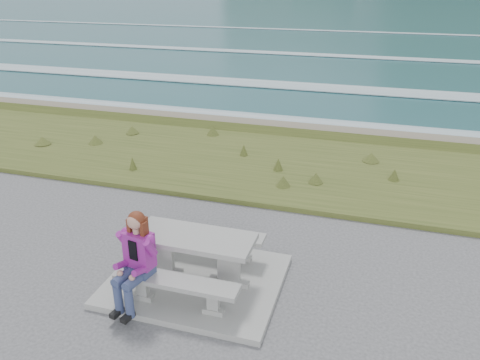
# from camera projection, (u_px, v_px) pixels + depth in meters

# --- Properties ---
(concrete_slab) EXTENTS (2.60, 2.10, 0.10)m
(concrete_slab) POSITION_uv_depth(u_px,v_px,m) (196.00, 280.00, 7.26)
(concrete_slab) COLOR #9D9E99
(concrete_slab) RESTS_ON ground
(picnic_table) EXTENTS (1.80, 0.75, 0.75)m
(picnic_table) POSITION_uv_depth(u_px,v_px,m) (195.00, 245.00, 7.00)
(picnic_table) COLOR #9D9E99
(picnic_table) RESTS_ON concrete_slab
(bench_landward) EXTENTS (1.80, 0.35, 0.45)m
(bench_landward) POSITION_uv_depth(u_px,v_px,m) (176.00, 285.00, 6.49)
(bench_landward) COLOR #9D9E99
(bench_landward) RESTS_ON concrete_slab
(bench_seaward) EXTENTS (1.80, 0.35, 0.45)m
(bench_seaward) POSITION_uv_depth(u_px,v_px,m) (211.00, 236.00, 7.71)
(bench_seaward) COLOR #9D9E99
(bench_seaward) RESTS_ON concrete_slab
(grass_verge) EXTENTS (160.00, 4.50, 0.22)m
(grass_verge) POSITION_uv_depth(u_px,v_px,m) (271.00, 167.00, 11.66)
(grass_verge) COLOR #3B4A1B
(grass_verge) RESTS_ON ground
(shore_drop) EXTENTS (160.00, 0.80, 2.20)m
(shore_drop) POSITION_uv_depth(u_px,v_px,m) (293.00, 132.00, 14.19)
(shore_drop) COLOR #6D6752
(shore_drop) RESTS_ON ground
(ocean) EXTENTS (1600.00, 1600.00, 0.09)m
(ocean) POSITION_uv_depth(u_px,v_px,m) (343.00, 78.00, 29.94)
(ocean) COLOR #225860
(ocean) RESTS_ON ground
(seated_woman) EXTENTS (0.52, 0.76, 1.41)m
(seated_woman) POSITION_uv_depth(u_px,v_px,m) (134.00, 274.00, 6.45)
(seated_woman) COLOR navy
(seated_woman) RESTS_ON concrete_slab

